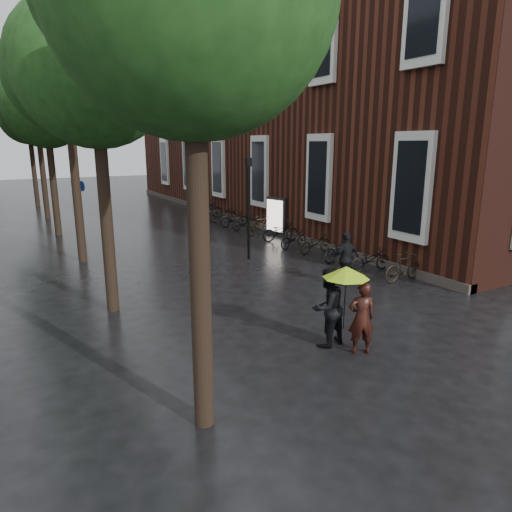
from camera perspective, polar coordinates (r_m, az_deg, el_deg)
ground at (r=9.38m, az=20.25°, el=-15.13°), size 120.00×120.00×0.00m
brick_building at (r=29.90m, az=5.23°, el=16.89°), size 10.20×33.20×12.00m
street_trees at (r=21.25m, az=-23.94°, el=17.97°), size 4.33×34.03×8.91m
person_burgundy at (r=10.05m, az=13.05°, el=-7.56°), size 0.69×0.58×1.60m
person_black at (r=10.25m, az=8.91°, el=-6.33°), size 0.98×0.83×1.80m
lime_umbrella at (r=9.80m, az=11.21°, el=-2.00°), size 1.00×1.00×1.48m
pedestrian_walking at (r=14.74m, az=11.19°, el=-0.33°), size 1.00×0.42×1.71m
parked_bicycles at (r=22.19m, az=1.14°, el=3.63°), size 2.10×17.22×1.04m
ad_lightbox at (r=22.40m, az=2.63°, el=4.97°), size 0.29×1.24×1.86m
lamp_post at (r=17.48m, az=-0.94°, el=7.17°), size 0.20×0.20×3.89m
cycle_sign at (r=23.49m, az=-20.89°, el=6.55°), size 0.14×0.49×2.68m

